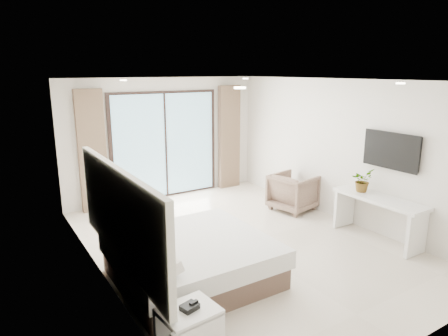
{
  "coord_description": "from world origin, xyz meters",
  "views": [
    {
      "loc": [
        -3.59,
        -5.15,
        2.85
      ],
      "look_at": [
        -0.11,
        0.4,
        1.24
      ],
      "focal_mm": 32.0,
      "sensor_mm": 36.0,
      "label": 1
    }
  ],
  "objects": [
    {
      "name": "nightstand",
      "position": [
        -2.01,
        -1.97,
        0.26
      ],
      "size": [
        0.61,
        0.52,
        0.52
      ],
      "rotation": [
        0.0,
        0.0,
        0.1
      ],
      "color": "white",
      "rests_on": "ground"
    },
    {
      "name": "plant",
      "position": [
        2.04,
        -0.74,
        0.93
      ],
      "size": [
        0.45,
        0.48,
        0.32
      ],
      "primitive_type": "imported",
      "rotation": [
        0.0,
        0.0,
        0.22
      ],
      "color": "#33662D",
      "rests_on": "console_desk"
    },
    {
      "name": "phone",
      "position": [
        -2.0,
        -1.97,
        0.55
      ],
      "size": [
        0.2,
        0.17,
        0.06
      ],
      "primitive_type": "cube",
      "rotation": [
        0.0,
        0.0,
        0.26
      ],
      "color": "black",
      "rests_on": "nightstand"
    },
    {
      "name": "ground",
      "position": [
        0.0,
        0.0,
        0.0
      ],
      "size": [
        6.2,
        6.2,
        0.0
      ],
      "primitive_type": "plane",
      "color": "beige",
      "rests_on": "ground"
    },
    {
      "name": "bed",
      "position": [
        -1.29,
        -0.63,
        0.3
      ],
      "size": [
        2.04,
        1.94,
        0.71
      ],
      "color": "brown",
      "rests_on": "ground"
    },
    {
      "name": "armchair",
      "position": [
        1.85,
        0.8,
        0.42
      ],
      "size": [
        0.92,
        0.96,
        0.84
      ],
      "primitive_type": "imported",
      "rotation": [
        0.0,
        0.0,
        1.77
      ],
      "color": "#876F58",
      "rests_on": "ground"
    },
    {
      "name": "console_desk",
      "position": [
        2.04,
        -1.12,
        0.56
      ],
      "size": [
        0.51,
        1.62,
        0.77
      ],
      "color": "white",
      "rests_on": "ground"
    },
    {
      "name": "room_shell",
      "position": [
        -0.2,
        0.66,
        1.58
      ],
      "size": [
        4.62,
        6.22,
        2.72
      ],
      "color": "silver",
      "rests_on": "ground"
    }
  ]
}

